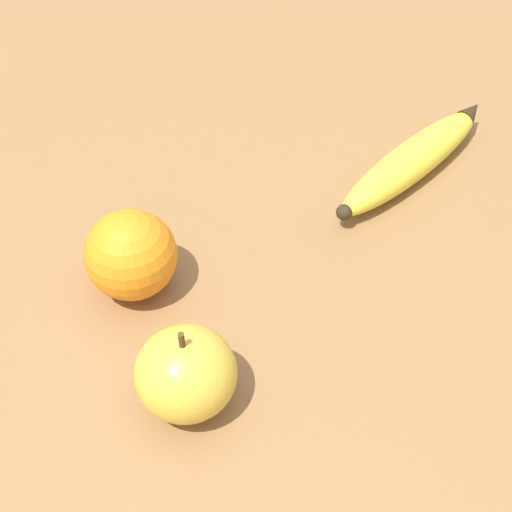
# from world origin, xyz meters

# --- Properties ---
(ground_plane) EXTENTS (3.00, 3.00, 0.00)m
(ground_plane) POSITION_xyz_m (0.00, 0.00, 0.00)
(ground_plane) COLOR olive
(banana) EXTENTS (0.04, 0.23, 0.04)m
(banana) POSITION_xyz_m (-0.13, -0.15, 0.02)
(banana) COLOR yellow
(banana) RESTS_ON ground_plane
(orange) EXTENTS (0.08, 0.08, 0.08)m
(orange) POSITION_xyz_m (-0.05, 0.13, 0.04)
(orange) COLOR orange
(orange) RESTS_ON ground_plane
(apple) EXTENTS (0.07, 0.07, 0.08)m
(apple) POSITION_xyz_m (-0.16, 0.18, 0.03)
(apple) COLOR gold
(apple) RESTS_ON ground_plane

